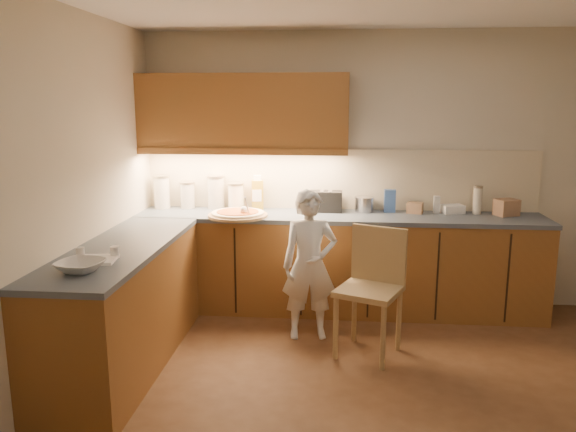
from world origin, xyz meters
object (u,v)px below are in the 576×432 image
Objects in this scene: child at (310,265)px; toaster at (326,201)px; pizza_on_board at (238,214)px; oil_jug at (257,194)px; wooden_chair at (373,282)px.

child is 4.07× the size of toaster.
pizza_on_board is 0.41m from oil_jug.
toaster is at bearing 72.97° from child.
wooden_chair is (0.51, -0.24, -0.05)m from child.
wooden_chair is at bearing -68.54° from toaster.
child is at bearing 178.07° from wooden_chair.
child is at bearing -56.87° from oil_jug.
oil_jug reaches higher than wooden_chair.
pizza_on_board is 1.44m from wooden_chair.
toaster is at bearing 22.04° from pizza_on_board.
wooden_chair is at bearing -45.72° from oil_jug.
toaster is at bearing -4.16° from oil_jug.
wooden_chair is at bearing -34.42° from child.
oil_jug is at bearing 71.14° from pizza_on_board.
toaster is at bearing 134.08° from wooden_chair.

